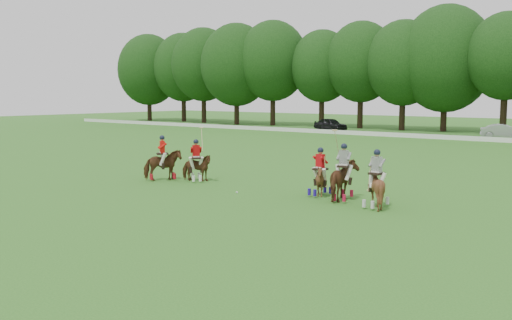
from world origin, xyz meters
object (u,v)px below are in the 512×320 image
Objects in this scene: polo_stripe_b at (376,187)px; car_left at (330,124)px; polo_red_c at (320,179)px; polo_red_b at (196,167)px; car_mid at (504,131)px; polo_stripe_a at (343,180)px; polo_ball at (237,192)px; polo_red_a at (163,164)px.

car_left is at bearing 123.09° from polo_stripe_b.
polo_red_b is at bearing -177.44° from polo_red_c.
polo_red_c is (22.03, -37.64, -0.02)m from car_left.
polo_red_b is (-4.41, -37.95, 0.03)m from car_mid.
polo_stripe_b is (25.03, -38.41, 0.05)m from car_left.
polo_stripe_a reaches higher than car_left.
polo_ball is at bearing -138.59° from car_left.
polo_stripe_b is at bearing -16.38° from polo_stripe_a.
polo_stripe_b reaches higher than polo_ball.
polo_stripe_b reaches higher than polo_red_c.
polo_stripe_b is at bearing -2.62° from polo_red_b.
polo_stripe_a is at bearing 169.74° from car_mid.
polo_red_b is 1.27× the size of polo_red_c.
car_mid is 38.11m from polo_stripe_a.
polo_stripe_a is at bearing -11.81° from polo_red_c.
polo_red_b is at bearing 160.05° from polo_ball.
polo_stripe_b is (5.61, -38.41, 0.10)m from car_mid.
polo_red_b reaches higher than polo_red_c.
polo_stripe_a is at bearing 17.69° from polo_ball.
polo_red_c is at bearing -133.82° from car_left.
polo_red_a is 0.79× the size of polo_stripe_a.
car_mid is at bearing 83.37° from polo_red_b.
polo_red_b reaches higher than polo_ball.
polo_stripe_b is 6.31m from polo_ball.
polo_red_b is 4.12m from polo_ball.
polo_red_a reaches higher than car_mid.
car_left is 19.42m from car_mid.
car_left is 1.94× the size of polo_red_a.
polo_red_c is 1.31m from polo_stripe_a.
polo_ball is (-0.59, -39.34, -0.66)m from car_mid.
polo_stripe_a reaches higher than polo_red_c.
polo_stripe_a is at bearing 163.62° from polo_stripe_b.
car_left is at bearing 109.15° from polo_red_a.
polo_red_a is at bearing -178.18° from polo_stripe_b.
polo_ball is at bearing 163.02° from car_mid.
polo_stripe_b is at bearing 1.82° from polo_red_a.
polo_red_c is at bearing 7.57° from polo_red_a.
polo_stripe_a is (3.89, -37.91, 0.15)m from car_mid.
polo_red_c is (8.57, 1.14, -0.09)m from polo_red_a.
polo_ball is (-4.48, -1.43, -0.81)m from polo_stripe_a.
car_left is 1.03× the size of car_mid.
car_left is 43.62m from polo_ball.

